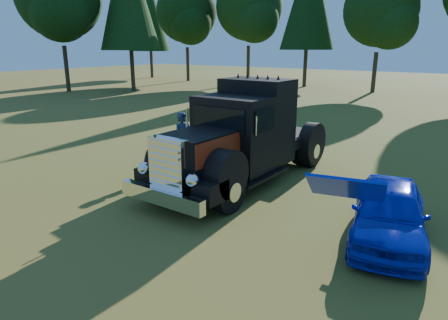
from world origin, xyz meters
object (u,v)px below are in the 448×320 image
at_px(diamond_t_truck, 240,140).
at_px(distant_teal_car, 266,88).
at_px(spectator_near, 184,139).
at_px(hotrod_coupe, 389,212).
at_px(spectator_far, 203,144).

height_order(diamond_t_truck, distant_teal_car, diamond_t_truck).
relative_size(spectator_near, distant_teal_car, 0.52).
bearing_deg(diamond_t_truck, distant_teal_car, 118.25).
distance_m(diamond_t_truck, hotrod_coupe, 4.82).
bearing_deg(diamond_t_truck, spectator_near, 173.88).
xyz_separation_m(hotrod_coupe, distant_teal_car, (-15.15, 20.96, -0.04)).
relative_size(diamond_t_truck, spectator_far, 3.98).
bearing_deg(spectator_far, hotrod_coupe, -64.66).
xyz_separation_m(hotrod_coupe, spectator_near, (-7.07, 1.57, 0.29)).
bearing_deg(spectator_near, hotrod_coupe, -82.30).
height_order(hotrod_coupe, distant_teal_car, hotrod_coupe).
distance_m(spectator_far, distant_teal_car, 21.40).
distance_m(hotrod_coupe, distant_teal_car, 25.86).
bearing_deg(spectator_near, diamond_t_truck, -75.89).
relative_size(diamond_t_truck, hotrod_coupe, 1.71).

